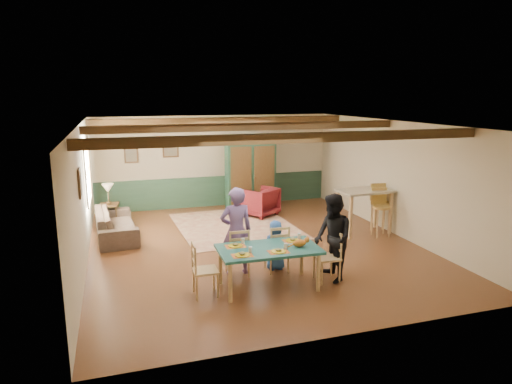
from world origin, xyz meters
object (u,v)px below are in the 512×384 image
object	(u,v)px
bar_stool_left	(381,213)
table_lamp	(108,194)
counter_table	(364,211)
bar_stool_right	(381,209)
sofa	(116,224)
dining_chair_end_left	(205,269)
dining_chair_far_left	(237,252)
armoire	(250,173)
dining_chair_end_right	(327,256)
person_man	(236,231)
person_child	(275,245)
person_woman	(333,238)
dining_table	(269,268)
end_table	(110,215)
armchair	(259,201)
cat	(300,242)
dining_chair_far_right	(277,248)

from	to	relation	value
bar_stool_left	table_lamp	bearing A→B (deg)	162.57
counter_table	bar_stool_right	size ratio (longest dim) A/B	1.10
sofa	dining_chair_end_left	bearing A→B (deg)	-163.39
dining_chair_end_left	counter_table	size ratio (longest dim) A/B	0.71
sofa	table_lamp	world-z (taller)	table_lamp
dining_chair_far_left	bar_stool_right	size ratio (longest dim) A/B	0.78
dining_chair_end_left	armoire	bearing A→B (deg)	-22.84
armoire	bar_stool_left	xyz separation A→B (m)	(2.22, -3.36, -0.52)
dining_chair_end_right	person_man	size ratio (longest dim) A/B	0.55
table_lamp	bar_stool_right	xyz separation A→B (m)	(6.30, -2.55, -0.24)
dining_chair_end_left	bar_stool_right	xyz separation A→B (m)	(4.77, 2.27, 0.13)
counter_table	dining_chair_end_left	bearing A→B (deg)	-151.95
person_child	bar_stool_right	world-z (taller)	bar_stool_right
person_child	armoire	bearing A→B (deg)	-99.56
person_woman	bar_stool_left	world-z (taller)	person_woman
dining_table	dining_chair_end_right	size ratio (longest dim) A/B	1.89
dining_chair_end_left	person_man	distance (m)	1.12
dining_chair_far_left	person_child	bearing A→B (deg)	-174.29
dining_table	dining_chair_far_left	xyz separation A→B (m)	(-0.37, 0.70, 0.10)
end_table	counter_table	distance (m)	6.38
armchair	dining_table	bearing A→B (deg)	41.21
dining_chair_end_right	end_table	bearing A→B (deg)	-141.20
dining_chair_end_left	table_lamp	bearing A→B (deg)	18.87
dining_chair_end_right	table_lamp	distance (m)	6.15
cat	armoire	size ratio (longest dim) A/B	0.16
dining_chair_end_left	table_lamp	distance (m)	5.07
person_woman	cat	distance (m)	0.68
person_man	person_child	size ratio (longest dim) A/B	1.72
counter_table	bar_stool_right	world-z (taller)	bar_stool_right
dining_chair_end_left	armoire	xyz separation A→B (m)	(2.38, 5.33, 0.63)
armoire	counter_table	distance (m)	3.64
dining_chair_far_right	bar_stool_left	bearing A→B (deg)	-155.74
table_lamp	bar_stool_right	world-z (taller)	bar_stool_right
dining_chair_far_right	counter_table	distance (m)	3.27
armchair	dining_chair_end_left	bearing A→B (deg)	29.40
cat	table_lamp	size ratio (longest dim) A/B	0.66
person_child	end_table	bearing A→B (deg)	-52.10
dining_chair_end_right	bar_stool_left	bearing A→B (deg)	131.48
person_child	bar_stool_left	xyz separation A→B (m)	(3.10, 1.24, 0.09)
person_man	armoire	xyz separation A→B (m)	(1.65, 4.58, 0.26)
cat	armchair	size ratio (longest dim) A/B	0.40
dining_chair_end_right	counter_table	distance (m)	3.17
armoire	dining_table	bearing A→B (deg)	-101.39
dining_chair_end_left	counter_table	xyz separation A→B (m)	(4.33, 2.31, 0.08)
person_man	armoire	size ratio (longest dim) A/B	0.76
sofa	dining_chair_end_right	bearing A→B (deg)	-140.32
dining_chair_far_left	dining_chair_far_right	bearing A→B (deg)	-180.00
dining_table	person_man	size ratio (longest dim) A/B	1.04
dining_chair_end_right	counter_table	bearing A→B (deg)	139.24
person_man	cat	xyz separation A→B (m)	(0.89, -0.88, -0.02)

